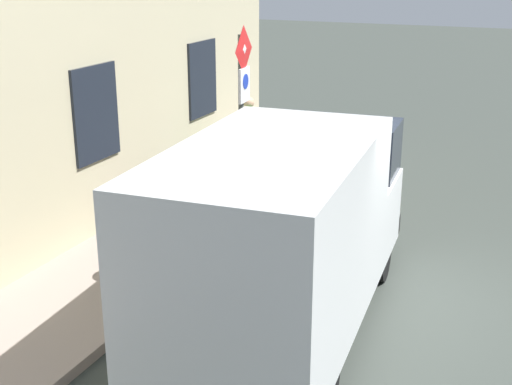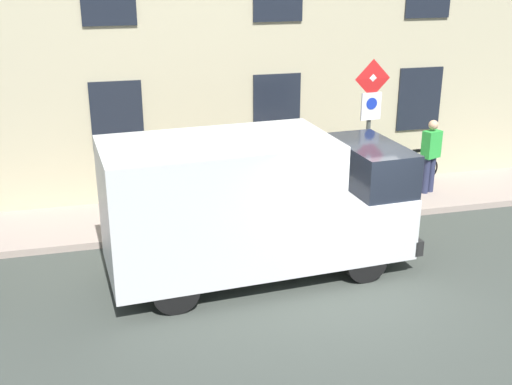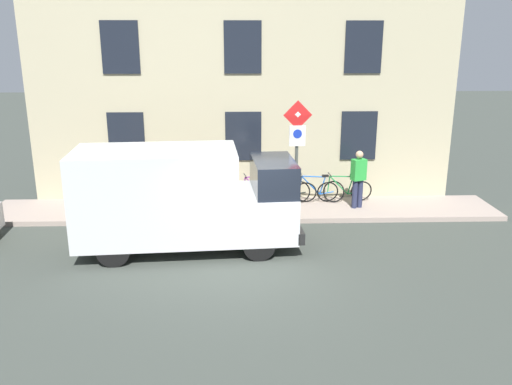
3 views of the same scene
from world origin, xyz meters
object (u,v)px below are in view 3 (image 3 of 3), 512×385
at_px(bicycle_blue, 316,190).
at_px(pedestrian, 358,177).
at_px(litter_bin, 196,201).
at_px(bicycle_green, 344,190).
at_px(bicycle_purple, 260,191).
at_px(delivery_van, 182,197).
at_px(sign_post_stacked, 297,143).
at_px(bicycle_black, 288,191).

relative_size(bicycle_blue, pedestrian, 1.00).
bearing_deg(bicycle_blue, litter_bin, 20.11).
bearing_deg(pedestrian, bicycle_green, -174.50).
height_order(bicycle_blue, bicycle_purple, same).
bearing_deg(pedestrian, bicycle_purple, -121.28).
bearing_deg(bicycle_purple, delivery_van, 50.10).
relative_size(sign_post_stacked, delivery_van, 0.58).
bearing_deg(bicycle_green, litter_bin, 12.23).
distance_m(bicycle_green, bicycle_blue, 0.86).
distance_m(sign_post_stacked, litter_bin, 3.27).
xyz_separation_m(bicycle_green, pedestrian, (-0.58, -0.27, 0.56)).
relative_size(delivery_van, litter_bin, 6.06).
relative_size(sign_post_stacked, bicycle_green, 1.83).
height_order(sign_post_stacked, bicycle_blue, sign_post_stacked).
bearing_deg(litter_bin, sign_post_stacked, -92.78).
relative_size(sign_post_stacked, bicycle_blue, 1.83).
bearing_deg(delivery_van, litter_bin, 81.94).
distance_m(bicycle_blue, bicycle_purple, 1.72).
relative_size(sign_post_stacked, bicycle_black, 1.83).
distance_m(bicycle_blue, litter_bin, 3.79).
distance_m(bicycle_green, pedestrian, 0.85).
bearing_deg(bicycle_blue, bicycle_black, 1.49).
height_order(delivery_van, pedestrian, delivery_van).
bearing_deg(bicycle_green, pedestrian, 112.35).
relative_size(bicycle_blue, bicycle_black, 1.00).
xyz_separation_m(sign_post_stacked, delivery_van, (-1.92, 2.95, -0.92)).
relative_size(bicycle_black, bicycle_purple, 1.00).
bearing_deg(delivery_van, bicycle_blue, 37.12).
distance_m(delivery_van, bicycle_green, 5.69).
relative_size(bicycle_black, pedestrian, 1.00).
bearing_deg(bicycle_black, bicycle_blue, -173.93).
height_order(sign_post_stacked, bicycle_black, sign_post_stacked).
xyz_separation_m(sign_post_stacked, bicycle_green, (1.34, -1.64, -1.75)).
height_order(bicycle_green, pedestrian, pedestrian).
xyz_separation_m(sign_post_stacked, bicycle_purple, (1.34, 0.94, -1.75)).
xyz_separation_m(bicycle_blue, pedestrian, (-0.58, -1.13, 0.56)).
xyz_separation_m(bicycle_black, pedestrian, (-0.58, -1.99, 0.56)).
bearing_deg(bicycle_blue, delivery_van, 42.69).
distance_m(bicycle_green, bicycle_black, 1.72).
height_order(bicycle_purple, litter_bin, litter_bin).
xyz_separation_m(bicycle_black, litter_bin, (-1.21, 2.73, 0.08)).
bearing_deg(sign_post_stacked, bicycle_blue, -30.08).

